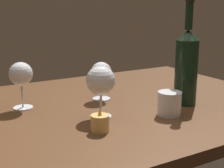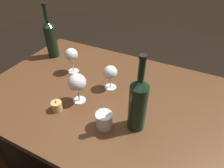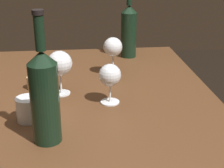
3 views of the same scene
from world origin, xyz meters
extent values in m
cube|color=#56351E|center=(0.00, 0.00, 0.72)|extent=(1.30, 0.90, 0.04)
cylinder|color=#412816|center=(0.58, -0.38, 0.35)|extent=(0.06, 0.06, 0.70)
cylinder|color=#412816|center=(0.58, 0.38, 0.35)|extent=(0.06, 0.06, 0.70)
cylinder|color=white|center=(0.08, 0.11, 0.74)|extent=(0.07, 0.07, 0.00)
cylinder|color=white|center=(0.08, 0.11, 0.78)|extent=(0.01, 0.01, 0.08)
sphere|color=white|center=(0.08, 0.11, 0.86)|extent=(0.09, 0.09, 0.09)
cylinder|color=#510A14|center=(0.08, 0.11, 0.85)|extent=(0.07, 0.07, 0.02)
cylinder|color=white|center=(-0.02, -0.06, 0.74)|extent=(0.07, 0.07, 0.00)
cylinder|color=white|center=(-0.02, -0.06, 0.78)|extent=(0.01, 0.01, 0.07)
sphere|color=white|center=(-0.02, -0.06, 0.84)|extent=(0.08, 0.08, 0.08)
cylinder|color=#510A14|center=(-0.02, -0.06, 0.84)|extent=(0.06, 0.06, 0.02)
cylinder|color=white|center=(0.26, -0.10, 0.74)|extent=(0.07, 0.07, 0.00)
cylinder|color=white|center=(0.26, -0.10, 0.79)|extent=(0.01, 0.01, 0.08)
sphere|color=white|center=(0.26, -0.10, 0.86)|extent=(0.08, 0.08, 0.08)
cylinder|color=#510A14|center=(0.26, -0.10, 0.86)|extent=(0.06, 0.06, 0.03)
cylinder|color=black|center=(-0.25, 0.14, 0.85)|extent=(0.08, 0.08, 0.23)
cone|color=black|center=(-0.25, 0.14, 0.98)|extent=(0.08, 0.08, 0.04)
cylinder|color=black|center=(-0.25, 0.14, 1.05)|extent=(0.03, 0.03, 0.09)
cylinder|color=black|center=(-0.25, 0.14, 1.10)|extent=(0.03, 0.03, 0.01)
cylinder|color=black|center=(0.50, -0.20, 0.85)|extent=(0.07, 0.07, 0.21)
cone|color=black|center=(0.50, -0.20, 0.97)|extent=(0.07, 0.07, 0.03)
cylinder|color=white|center=(-0.12, 0.20, 0.78)|extent=(0.08, 0.08, 0.08)
cylinder|color=silver|center=(-0.12, 0.20, 0.77)|extent=(0.06, 0.06, 0.05)
cylinder|color=#DBB266|center=(0.14, 0.21, 0.76)|extent=(0.05, 0.05, 0.05)
cylinder|color=white|center=(0.14, 0.21, 0.76)|extent=(0.04, 0.04, 0.03)
cone|color=#F99E2D|center=(0.14, 0.21, 0.80)|extent=(0.01, 0.01, 0.02)
camera|label=1|loc=(0.54, 0.97, 1.09)|focal=52.67mm
camera|label=2|loc=(-0.42, 0.71, 1.43)|focal=31.63mm
camera|label=3|loc=(-1.08, 0.04, 1.24)|focal=54.63mm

